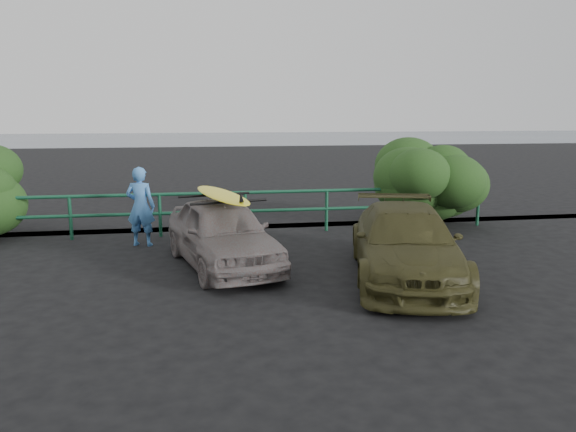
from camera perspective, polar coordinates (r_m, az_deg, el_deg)
name	(u,v)px	position (r m, az deg, el deg)	size (l,w,h in m)	color
ground	(210,305)	(8.71, -7.91, -8.93)	(80.00, 80.00, 0.00)	black
ocean	(195,137)	(68.28, -9.44, 7.95)	(200.00, 200.00, 0.00)	slate
guardrail	(203,214)	(13.43, -8.61, 0.25)	(14.00, 0.08, 1.04)	#154C32
shrub_right	(398,186)	(14.78, 11.08, 2.97)	(3.20, 2.40, 1.99)	#25481A
sedan	(222,233)	(10.64, -6.69, -1.74)	(1.51, 3.76, 1.28)	slate
olive_vehicle	(405,244)	(10.01, 11.83, -2.76)	(1.76, 4.32, 1.25)	#3C391A
man	(141,206)	(12.60, -14.75, 0.94)	(0.63, 0.42, 1.73)	#4687D3
roof_rack	(222,198)	(10.52, -6.77, 1.80)	(1.42, 0.99, 0.05)	black
surfboard	(221,195)	(10.51, -6.78, 2.15)	(0.58, 2.79, 0.08)	yellow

